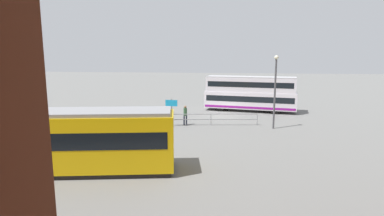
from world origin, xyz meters
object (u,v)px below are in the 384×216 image
Objects in this scene: pedestrian_near_railing at (185,114)px; info_sign at (171,107)px; tram_yellow at (34,141)px; double_decker_bus at (250,94)px; street_lamp at (275,86)px.

pedestrian_near_railing is 0.72× the size of info_sign.
tram_yellow is 6.09× the size of info_sign.
double_decker_bus is at bearing -121.31° from tram_yellow.
street_lamp reaches higher than double_decker_bus.
tram_yellow is 14.16m from pedestrian_near_railing.
street_lamp reaches higher than tram_yellow.
street_lamp reaches higher than pedestrian_near_railing.
street_lamp is (-14.24, -12.25, 1.96)m from tram_yellow.
double_decker_bus is 5.78× the size of pedestrian_near_railing.
pedestrian_near_railing is 1.53m from info_sign.
street_lamp is at bearing 177.19° from pedestrian_near_railing.
street_lamp is at bearing -177.59° from info_sign.
street_lamp is at bearing -139.28° from tram_yellow.
pedestrian_near_railing is (-6.35, -12.64, -0.73)m from tram_yellow.
pedestrian_near_railing is at bearing -2.81° from street_lamp.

